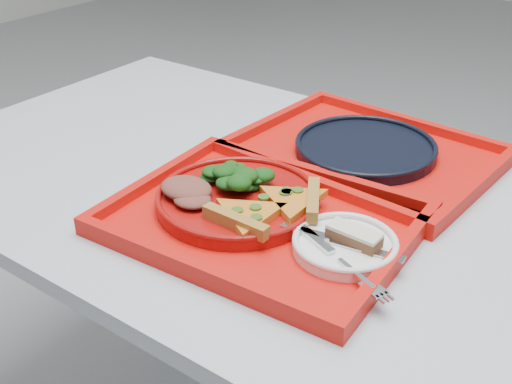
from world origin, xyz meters
TOP-DOWN VIEW (x-y plane):
  - table at (0.00, 0.00)m, footprint 1.60×0.80m
  - tray_main at (-0.06, -0.12)m, footprint 0.47×0.37m
  - tray_far at (-0.04, 0.19)m, footprint 0.47×0.38m
  - dinner_plate at (-0.11, -0.11)m, footprint 0.26×0.26m
  - side_plate at (0.09, -0.12)m, footprint 0.15×0.15m
  - navy_plate at (-0.04, 0.19)m, footprint 0.26×0.26m
  - pizza_slice_a at (-0.06, -0.15)m, footprint 0.11×0.13m
  - pizza_slice_b at (-0.03, -0.07)m, footprint 0.16×0.16m
  - salad_heap at (-0.13, -0.07)m, footprint 0.10×0.09m
  - meat_portion at (-0.18, -0.15)m, footprint 0.09×0.07m
  - dessert_bar at (0.10, -0.11)m, footprint 0.08×0.03m
  - knife at (0.08, -0.12)m, footprint 0.19×0.04m
  - fork at (0.10, -0.16)m, footprint 0.18×0.09m

SIDE VIEW (x-z plane):
  - table at x=0.00m, z-range 0.30..1.05m
  - tray_main at x=-0.06m, z-range 0.75..0.76m
  - tray_far at x=-0.04m, z-range 0.75..0.76m
  - side_plate at x=0.09m, z-range 0.76..0.78m
  - navy_plate at x=-0.04m, z-range 0.76..0.78m
  - dinner_plate at x=-0.11m, z-range 0.76..0.78m
  - knife at x=0.08m, z-range 0.78..0.78m
  - fork at x=0.10m, z-range 0.78..0.78m
  - dessert_bar at x=0.10m, z-range 0.78..0.80m
  - pizza_slice_a at x=-0.06m, z-range 0.78..0.80m
  - pizza_slice_b at x=-0.03m, z-range 0.78..0.80m
  - meat_portion at x=-0.18m, z-range 0.78..0.81m
  - salad_heap at x=-0.13m, z-range 0.78..0.83m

